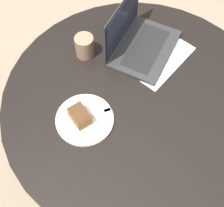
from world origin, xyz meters
TOP-DOWN VIEW (x-y plane):
  - ground_plane at (0.00, 0.00)m, footprint 12.00×12.00m
  - dining_table at (0.00, 0.00)m, footprint 1.09×1.09m
  - paper_document at (0.23, 0.01)m, footprint 0.35×0.30m
  - plate at (-0.18, 0.15)m, footprint 0.22×0.22m
  - cake_slice at (-0.19, 0.16)m, footprint 0.09×0.10m
  - fork at (-0.15, 0.12)m, footprint 0.14×0.14m
  - coffee_glass at (0.11, 0.29)m, footprint 0.08×0.08m
  - laptop at (0.24, 0.10)m, footprint 0.33×0.24m

SIDE VIEW (x-z plane):
  - ground_plane at x=0.00m, z-range 0.00..0.00m
  - dining_table at x=0.00m, z-range 0.20..0.94m
  - paper_document at x=0.23m, z-range 0.74..0.74m
  - plate at x=-0.18m, z-range 0.74..0.75m
  - fork at x=-0.15m, z-range 0.75..0.76m
  - cake_slice at x=-0.19m, z-range 0.75..0.81m
  - laptop at x=0.24m, z-range 0.67..0.90m
  - coffee_glass at x=0.11m, z-range 0.74..0.84m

